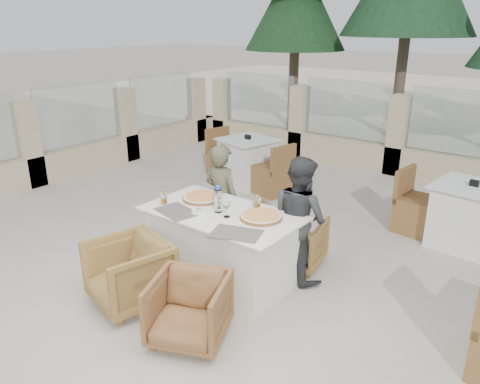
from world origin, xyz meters
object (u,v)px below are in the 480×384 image
Objects in this scene: armchair_near_right at (189,310)px; diner_right at (299,219)px; bg_table_b at (468,216)px; wine_glass_near at (227,208)px; wine_glass_centre at (216,199)px; pizza_left at (202,197)px; water_bottle at (218,199)px; bg_table_a at (248,162)px; dining_table at (222,247)px; diner_left at (222,200)px; armchair_near_left at (129,273)px; armchair_far_left at (228,227)px; olive_dish at (199,211)px; beer_glass_left at (164,198)px; pizza_right at (261,216)px; beer_glass_right at (257,203)px; armchair_far_right at (295,242)px.

diner_right is (0.17, 1.48, 0.38)m from armchair_near_right.
wine_glass_near is at bearing -118.55° from bg_table_b.
wine_glass_centre reaches higher than bg_table_b.
water_bottle is at bearing -23.82° from pizza_left.
pizza_left is 0.26× the size of bg_table_a.
dining_table is at bearing 151.40° from wine_glass_near.
armchair_near_left is at bearing 92.52° from diner_left.
water_bottle is 0.87m from armchair_far_left.
bg_table_b is (1.95, 2.34, -0.48)m from wine_glass_centre.
armchair_near_right is at bearing -64.36° from water_bottle.
olive_dish reaches higher than armchair_near_right.
diner_right is at bearing 60.10° from armchair_near_right.
olive_dish is 0.70m from diner_left.
pizza_left is at bearing 55.72° from beer_glass_left.
pizza_left is 0.42m from water_bottle.
dining_table is 0.50m from wine_glass_near.
wine_glass_near reaches higher than pizza_right.
diner_left is (-0.65, 0.22, -0.19)m from beer_glass_right.
beer_glass_left is at bearing -163.50° from water_bottle.
beer_glass_right reaches higher than bg_table_b.
pizza_left is at bearing 103.67° from armchair_near_right.
pizza_left is 0.62m from armchair_far_left.
armchair_far_right is at bearing 59.18° from water_bottle.
wine_glass_near is 0.14× the size of diner_right.
armchair_far_left is 1.14× the size of armchair_far_right.
wine_glass_near is 1.05m from armchair_far_right.
pizza_right is 1.08m from beer_glass_left.
pizza_left is 0.32× the size of diner_left.
beer_glass_left is 0.94m from armchair_far_left.
dining_table is 2.30× the size of armchair_far_left.
wine_glass_centre reaches higher than pizza_right.
wine_glass_near is (0.15, -0.05, -0.05)m from water_bottle.
diner_left is 0.99× the size of diner_right.
water_bottle is at bearing 102.70° from armchair_far_left.
beer_glass_left is 0.21× the size of armchair_near_right.
diner_left reaches higher than water_bottle.
armchair_far_right is (1.06, 0.95, -0.56)m from beer_glass_left.
diner_left is (-0.06, -0.04, 0.34)m from armchair_far_left.
armchair_near_left is 0.54× the size of diner_left.
pizza_left reaches higher than bg_table_b.
bg_table_b is (2.17, 1.87, 0.07)m from armchair_far_left.
armchair_far_left is 0.52× the size of diner_right.
diner_right is 0.81× the size of bg_table_b.
olive_dish reaches higher than armchair_near_left.
water_bottle is (0.37, -0.16, 0.11)m from pizza_left.
olive_dish is at bearing -155.90° from pizza_right.
water_bottle is 0.21× the size of diner_right.
armchair_near_left is at bearing 69.73° from armchair_far_left.
pizza_left is 0.81m from pizza_right.
diner_right is at bearing 37.98° from beer_glass_right.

